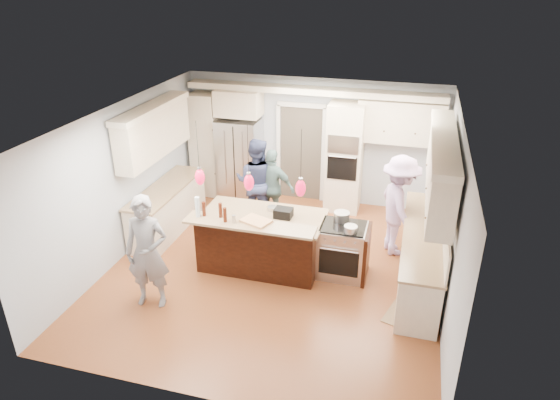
% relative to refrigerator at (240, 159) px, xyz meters
% --- Properties ---
extents(ground_plane, '(6.00, 6.00, 0.00)m').
position_rel_refrigerator_xyz_m(ground_plane, '(1.55, -2.64, -0.90)').
color(ground_plane, brown).
rests_on(ground_plane, ground).
extents(room_shell, '(5.54, 6.04, 2.72)m').
position_rel_refrigerator_xyz_m(room_shell, '(1.55, -2.64, 0.92)').
color(room_shell, '#B2BCC6').
rests_on(room_shell, ground).
extents(refrigerator, '(0.90, 0.70, 1.80)m').
position_rel_refrigerator_xyz_m(refrigerator, '(0.00, 0.00, 0.00)').
color(refrigerator, '#B7B7BC').
rests_on(refrigerator, ground).
extents(oven_column, '(0.72, 0.69, 2.30)m').
position_rel_refrigerator_xyz_m(oven_column, '(2.30, 0.03, 0.25)').
color(oven_column, beige).
rests_on(oven_column, ground).
extents(back_upper_cabinets, '(5.30, 0.61, 2.54)m').
position_rel_refrigerator_xyz_m(back_upper_cabinets, '(0.80, 0.12, 0.77)').
color(back_upper_cabinets, beige).
rests_on(back_upper_cabinets, ground).
extents(right_counter_run, '(0.64, 3.10, 2.51)m').
position_rel_refrigerator_xyz_m(right_counter_run, '(3.99, -2.34, 0.16)').
color(right_counter_run, beige).
rests_on(right_counter_run, ground).
extents(left_cabinets, '(0.64, 2.30, 2.51)m').
position_rel_refrigerator_xyz_m(left_cabinets, '(-0.89, -1.84, 0.16)').
color(left_cabinets, beige).
rests_on(left_cabinets, ground).
extents(kitchen_island, '(2.10, 1.46, 1.12)m').
position_rel_refrigerator_xyz_m(kitchen_island, '(1.30, -2.57, -0.41)').
color(kitchen_island, black).
rests_on(kitchen_island, ground).
extents(island_range, '(0.82, 0.71, 0.92)m').
position_rel_refrigerator_xyz_m(island_range, '(2.71, -2.49, -0.44)').
color(island_range, '#B7B7BC').
rests_on(island_range, ground).
extents(pendant_lights, '(1.75, 0.15, 1.03)m').
position_rel_refrigerator_xyz_m(pendant_lights, '(1.30, -3.15, 0.90)').
color(pendant_lights, black).
rests_on(pendant_lights, ground).
extents(person_bar_end, '(0.72, 0.53, 1.81)m').
position_rel_refrigerator_xyz_m(person_bar_end, '(-0.01, -4.08, 0.00)').
color(person_bar_end, gray).
rests_on(person_bar_end, ground).
extents(person_far_left, '(0.87, 0.69, 1.77)m').
position_rel_refrigerator_xyz_m(person_far_left, '(0.72, -1.04, -0.02)').
color(person_far_left, navy).
rests_on(person_far_left, ground).
extents(person_far_right, '(0.97, 0.52, 1.58)m').
position_rel_refrigerator_xyz_m(person_far_right, '(1.05, -1.04, -0.11)').
color(person_far_right, slate).
rests_on(person_far_right, ground).
extents(person_range_side, '(1.09, 1.37, 1.85)m').
position_rel_refrigerator_xyz_m(person_range_side, '(3.51, -1.51, 0.03)').
color(person_range_side, '#B493C7').
rests_on(person_range_side, ground).
extents(floor_rug, '(1.00, 1.22, 0.01)m').
position_rel_refrigerator_xyz_m(floor_rug, '(3.95, -3.21, -0.89)').
color(floor_rug, '#9B7B54').
rests_on(floor_rug, ground).
extents(water_bottle, '(0.10, 0.10, 0.34)m').
position_rel_refrigerator_xyz_m(water_bottle, '(0.43, -3.17, 0.39)').
color(water_bottle, silver).
rests_on(water_bottle, kitchen_island).
extents(beer_bottle_a, '(0.08, 0.08, 0.24)m').
position_rel_refrigerator_xyz_m(beer_bottle_a, '(0.52, -3.12, 0.34)').
color(beer_bottle_a, '#3F170B').
rests_on(beer_bottle_a, kitchen_island).
extents(beer_bottle_b, '(0.07, 0.07, 0.24)m').
position_rel_refrigerator_xyz_m(beer_bottle_b, '(0.92, -3.23, 0.34)').
color(beer_bottle_b, '#3F170B').
rests_on(beer_bottle_b, kitchen_island).
extents(beer_bottle_c, '(0.07, 0.07, 0.24)m').
position_rel_refrigerator_xyz_m(beer_bottle_c, '(0.79, -3.10, 0.34)').
color(beer_bottle_c, '#3F170B').
rests_on(beer_bottle_c, kitchen_island).
extents(drink_can, '(0.08, 0.08, 0.12)m').
position_rel_refrigerator_xyz_m(drink_can, '(1.06, -3.22, 0.28)').
color(drink_can, '#B7B7BC').
rests_on(drink_can, kitchen_island).
extents(cutting_board, '(0.52, 0.45, 0.03)m').
position_rel_refrigerator_xyz_m(cutting_board, '(1.39, -3.11, 0.24)').
color(cutting_board, tan).
rests_on(cutting_board, kitchen_island).
extents(pot_large, '(0.26, 0.26, 0.15)m').
position_rel_refrigerator_xyz_m(pot_large, '(2.62, -2.33, 0.10)').
color(pot_large, '#B7B7BC').
rests_on(pot_large, island_range).
extents(pot_small, '(0.21, 0.21, 0.11)m').
position_rel_refrigerator_xyz_m(pot_small, '(2.82, -2.67, 0.07)').
color(pot_small, '#B7B7BC').
rests_on(pot_small, island_range).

